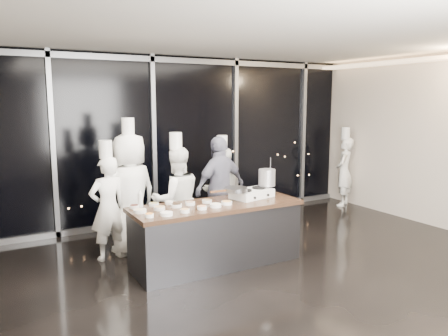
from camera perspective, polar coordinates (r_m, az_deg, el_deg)
The scene contains 15 objects.
ground at distance 5.78m, azimuth 3.43°, elevation -15.24°, with size 9.00×9.00×0.00m, color black.
room_shell at distance 5.37m, azimuth 5.25°, elevation 7.63°, with size 9.02×7.02×3.21m.
window_wall at distance 8.40m, azimuth -9.24°, elevation 3.56°, with size 8.90×0.11×3.20m.
demo_counter at distance 6.34m, azimuth -0.98°, elevation -8.62°, with size 2.46×0.86×0.90m.
stove at distance 6.61m, azimuth 3.67°, elevation -3.32°, with size 0.69×0.51×0.14m.
frying_pan at distance 6.36m, azimuth 1.51°, elevation -2.83°, with size 0.62×0.41×0.06m.
stock_pot at distance 6.80m, azimuth 5.62°, elevation -1.24°, with size 0.26×0.26×0.26m, color #B6B6B9.
prep_bowls at distance 5.97m, azimuth -6.01°, elevation -5.07°, with size 1.38×0.71×0.05m.
squeeze_bottle at distance 6.11m, azimuth -10.89°, elevation -3.93°, with size 0.07×0.07×0.26m.
chef_far_left at distance 6.69m, azimuth -14.92°, elevation -4.90°, with size 0.62×0.47×1.78m.
chef_left at distance 6.88m, azimuth -12.15°, elevation -3.20°, with size 1.04×0.82×2.10m.
chef_center at distance 6.84m, azimuth -6.19°, elevation -4.08°, with size 0.87×0.71×1.87m.
guest at distance 7.40m, azimuth -0.50°, elevation -2.63°, with size 1.10×0.65×1.76m.
chef_right at distance 7.84m, azimuth -0.26°, elevation -2.82°, with size 0.75×0.59×1.74m.
chef_side at distance 10.13m, azimuth 15.40°, elevation -0.33°, with size 0.67×0.62×1.77m.
Camera 1 is at (-2.87, -4.42, 2.36)m, focal length 35.00 mm.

